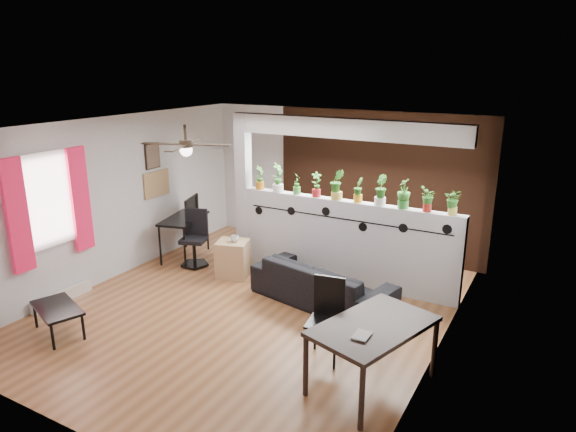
% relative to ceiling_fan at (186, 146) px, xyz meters
% --- Properties ---
extents(room_shell, '(6.30, 7.10, 2.90)m').
position_rel_ceiling_fan_xyz_m(room_shell, '(0.80, 0.30, -1.01)').
color(room_shell, brown).
rests_on(room_shell, ground).
extents(partition_wall, '(3.60, 0.18, 1.35)m').
position_rel_ceiling_fan_xyz_m(partition_wall, '(1.60, 1.80, -1.64)').
color(partition_wall, '#BCBCC1').
rests_on(partition_wall, ground).
extents(ceiling_header, '(3.60, 0.18, 0.30)m').
position_rel_ceiling_fan_xyz_m(ceiling_header, '(1.60, 1.80, 0.14)').
color(ceiling_header, silver).
rests_on(ceiling_header, room_shell).
extents(pier_column, '(0.22, 0.20, 2.60)m').
position_rel_ceiling_fan_xyz_m(pier_column, '(-0.31, 1.80, -1.01)').
color(pier_column, '#BCBCC1').
rests_on(pier_column, ground).
extents(brick_panel, '(3.90, 0.05, 2.60)m').
position_rel_ceiling_fan_xyz_m(brick_panel, '(1.60, 3.27, -1.01)').
color(brick_panel, brown).
rests_on(brick_panel, ground).
extents(vine_decal, '(3.31, 0.01, 0.30)m').
position_rel_ceiling_fan_xyz_m(vine_decal, '(1.60, 1.70, -1.23)').
color(vine_decal, black).
rests_on(vine_decal, partition_wall).
extents(window_assembly, '(0.09, 1.30, 1.55)m').
position_rel_ceiling_fan_xyz_m(window_assembly, '(-1.76, -0.90, -0.81)').
color(window_assembly, white).
rests_on(window_assembly, room_shell).
extents(baseboard_heater, '(0.08, 1.00, 0.18)m').
position_rel_ceiling_fan_xyz_m(baseboard_heater, '(-1.74, -0.90, -2.22)').
color(baseboard_heater, silver).
rests_on(baseboard_heater, ground).
extents(corkboard, '(0.03, 0.60, 0.45)m').
position_rel_ceiling_fan_xyz_m(corkboard, '(-1.78, 1.25, -0.96)').
color(corkboard, '#9A744A').
rests_on(corkboard, room_shell).
extents(framed_art, '(0.03, 0.34, 0.44)m').
position_rel_ceiling_fan_xyz_m(framed_art, '(-1.78, 1.20, -0.46)').
color(framed_art, '#8C7259').
rests_on(framed_art, room_shell).
extents(ceiling_fan, '(1.19, 1.19, 0.43)m').
position_rel_ceiling_fan_xyz_m(ceiling_fan, '(0.00, 0.00, 0.00)').
color(ceiling_fan, black).
rests_on(ceiling_fan, room_shell).
extents(potted_plant_0, '(0.17, 0.21, 0.40)m').
position_rel_ceiling_fan_xyz_m(potted_plant_0, '(0.02, 1.80, -0.75)').
color(potted_plant_0, orange).
rests_on(potted_plant_0, partition_wall).
extents(potted_plant_1, '(0.21, 0.26, 0.48)m').
position_rel_ceiling_fan_xyz_m(potted_plant_1, '(0.37, 1.80, -0.71)').
color(potted_plant_1, white).
rests_on(potted_plant_1, partition_wall).
extents(potted_plant_2, '(0.21, 0.22, 0.36)m').
position_rel_ceiling_fan_xyz_m(potted_plant_2, '(0.72, 1.80, -0.77)').
color(potted_plant_2, '#3B8C33').
rests_on(potted_plant_2, partition_wall).
extents(potted_plant_3, '(0.25, 0.24, 0.40)m').
position_rel_ceiling_fan_xyz_m(potted_plant_3, '(1.07, 1.80, -0.75)').
color(potted_plant_3, red).
rests_on(potted_plant_3, partition_wall).
extents(potted_plant_4, '(0.32, 0.30, 0.48)m').
position_rel_ceiling_fan_xyz_m(potted_plant_4, '(1.42, 1.80, -0.71)').
color(potted_plant_4, gold).
rests_on(potted_plant_4, partition_wall).
extents(potted_plant_5, '(0.16, 0.20, 0.38)m').
position_rel_ceiling_fan_xyz_m(potted_plant_5, '(1.78, 1.80, -0.76)').
color(potted_plant_5, orange).
rests_on(potted_plant_5, partition_wall).
extents(potted_plant_6, '(0.29, 0.30, 0.46)m').
position_rel_ceiling_fan_xyz_m(potted_plant_6, '(2.13, 1.80, -0.72)').
color(potted_plant_6, white).
rests_on(potted_plant_6, partition_wall).
extents(potted_plant_7, '(0.23, 0.26, 0.44)m').
position_rel_ceiling_fan_xyz_m(potted_plant_7, '(2.48, 1.80, -0.73)').
color(potted_plant_7, green).
rests_on(potted_plant_7, partition_wall).
extents(potted_plant_8, '(0.14, 0.17, 0.36)m').
position_rel_ceiling_fan_xyz_m(potted_plant_8, '(2.83, 1.80, -0.77)').
color(potted_plant_8, '#AD241B').
rests_on(potted_plant_8, partition_wall).
extents(potted_plant_9, '(0.19, 0.15, 0.37)m').
position_rel_ceiling_fan_xyz_m(potted_plant_9, '(3.18, 1.80, -0.77)').
color(potted_plant_9, gold).
rests_on(potted_plant_9, partition_wall).
extents(sofa, '(2.15, 1.19, 0.59)m').
position_rel_ceiling_fan_xyz_m(sofa, '(1.61, 0.95, -2.02)').
color(sofa, black).
rests_on(sofa, ground).
extents(cube_shelf, '(0.61, 0.57, 0.61)m').
position_rel_ceiling_fan_xyz_m(cube_shelf, '(-0.10, 1.12, -2.01)').
color(cube_shelf, tan).
rests_on(cube_shelf, ground).
extents(cup, '(0.16, 0.16, 0.11)m').
position_rel_ceiling_fan_xyz_m(cup, '(-0.05, 1.12, -1.66)').
color(cup, gray).
rests_on(cup, cube_shelf).
extents(computer_desk, '(0.78, 1.14, 0.75)m').
position_rel_ceiling_fan_xyz_m(computer_desk, '(-1.36, 1.42, -1.63)').
color(computer_desk, black).
rests_on(computer_desk, ground).
extents(monitor, '(0.34, 0.16, 0.19)m').
position_rel_ceiling_fan_xyz_m(monitor, '(-1.36, 1.57, -1.47)').
color(monitor, black).
rests_on(monitor, computer_desk).
extents(office_chair, '(0.52, 0.52, 0.97)m').
position_rel_ceiling_fan_xyz_m(office_chair, '(-0.95, 1.21, -1.89)').
color(office_chair, black).
rests_on(office_chair, ground).
extents(dining_table, '(1.19, 1.54, 0.74)m').
position_rel_ceiling_fan_xyz_m(dining_table, '(2.95, -0.63, -1.65)').
color(dining_table, black).
rests_on(dining_table, ground).
extents(book, '(0.16, 0.22, 0.02)m').
position_rel_ceiling_fan_xyz_m(book, '(2.85, -0.93, -1.56)').
color(book, gray).
rests_on(book, dining_table).
extents(folding_chair, '(0.46, 0.46, 0.99)m').
position_rel_ceiling_fan_xyz_m(folding_chair, '(2.26, -0.31, -1.73)').
color(folding_chair, black).
rests_on(folding_chair, ground).
extents(coffee_table, '(0.92, 0.71, 0.38)m').
position_rel_ceiling_fan_xyz_m(coffee_table, '(-0.98, -1.53, -1.98)').
color(coffee_table, black).
rests_on(coffee_table, ground).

